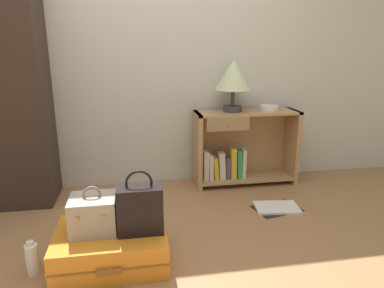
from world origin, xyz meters
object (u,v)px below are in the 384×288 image
at_px(table_lamp, 233,76).
at_px(open_book_on_floor, 277,208).
at_px(bookshelf, 240,149).
at_px(bottle, 32,259).
at_px(suitcase_large, 112,246).
at_px(bowl, 269,108).
at_px(handbag, 140,208).
at_px(train_case, 93,214).

xyz_separation_m(table_lamp, open_book_on_floor, (0.22, -0.61, -1.00)).
xyz_separation_m(bookshelf, bottle, (-1.60, -1.17, -0.24)).
bearing_deg(open_book_on_floor, table_lamp, 109.50).
bearing_deg(suitcase_large, open_book_on_floor, 21.64).
distance_m(bowl, handbag, 1.71).
height_order(bookshelf, handbag, bookshelf).
xyz_separation_m(bookshelf, train_case, (-1.25, -1.11, -0.02)).
relative_size(bookshelf, table_lamp, 2.05).
height_order(train_case, handbag, handbag).
xyz_separation_m(train_case, bottle, (-0.35, -0.06, -0.22)).
bearing_deg(handbag, bookshelf, 50.04).
relative_size(table_lamp, open_book_on_floor, 1.14).
relative_size(suitcase_large, bottle, 3.21).
height_order(table_lamp, open_book_on_floor, table_lamp).
xyz_separation_m(table_lamp, suitcase_large, (-1.06, -1.12, -0.91)).
bearing_deg(table_lamp, bowl, -3.62).
relative_size(bowl, open_book_on_floor, 0.42).
distance_m(bookshelf, bottle, 2.00).
xyz_separation_m(bookshelf, bowl, (0.25, -0.02, 0.38)).
bearing_deg(open_book_on_floor, handbag, -153.45).
distance_m(table_lamp, suitcase_large, 1.79).
relative_size(bookshelf, train_case, 3.40).
bearing_deg(suitcase_large, bowl, 38.02).
relative_size(suitcase_large, train_case, 2.33).
bearing_deg(open_book_on_floor, bookshelf, 101.51).
relative_size(table_lamp, handbag, 1.23).
bearing_deg(open_book_on_floor, train_case, -160.15).
bearing_deg(table_lamp, suitcase_large, -133.52).
bearing_deg(suitcase_large, bookshelf, 44.19).
height_order(bowl, suitcase_large, bowl).
height_order(suitcase_large, bottle, suitcase_large).
bearing_deg(train_case, bottle, -170.42).
height_order(bottle, open_book_on_floor, bottle).
distance_m(table_lamp, train_case, 1.75).
distance_m(train_case, handbag, 0.28).
height_order(train_case, open_book_on_floor, train_case).
height_order(suitcase_large, handbag, handbag).
bearing_deg(suitcase_large, handbag, -13.24).
bearing_deg(bottle, train_case, 9.58).
distance_m(suitcase_large, handbag, 0.31).
height_order(bowl, train_case, bowl).
xyz_separation_m(bowl, train_case, (-1.50, -1.09, -0.40)).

